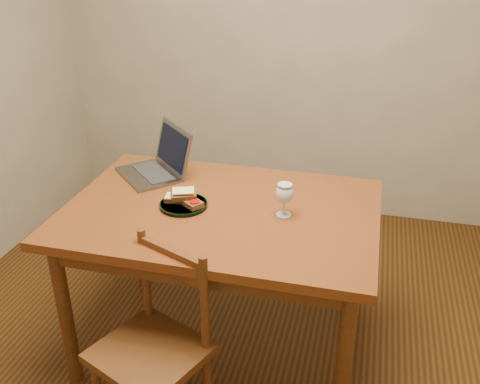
% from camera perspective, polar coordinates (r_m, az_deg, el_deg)
% --- Properties ---
extents(floor, '(3.20, 3.20, 0.02)m').
position_cam_1_polar(floor, '(2.60, -0.29, -17.56)').
color(floor, black).
rests_on(floor, ground).
extents(back_wall, '(3.20, 0.02, 2.60)m').
position_cam_1_polar(back_wall, '(3.49, 6.68, 18.06)').
color(back_wall, gray).
rests_on(back_wall, floor).
extents(table, '(1.30, 0.90, 0.74)m').
position_cam_1_polar(table, '(2.28, -2.03, -3.62)').
color(table, '#52280D').
rests_on(table, floor).
extents(chair, '(0.48, 0.47, 0.40)m').
position_cam_1_polar(chair, '(2.07, -9.24, -15.25)').
color(chair, '#3E230C').
rests_on(chair, floor).
extents(plate, '(0.20, 0.20, 0.02)m').
position_cam_1_polar(plate, '(2.26, -6.04, -1.37)').
color(plate, black).
rests_on(plate, table).
extents(sandwich_cheese, '(0.10, 0.07, 0.03)m').
position_cam_1_polar(sandwich_cheese, '(2.27, -6.79, -0.63)').
color(sandwich_cheese, '#381E0C').
rests_on(sandwich_cheese, plate).
extents(sandwich_tomato, '(0.12, 0.11, 0.03)m').
position_cam_1_polar(sandwich_tomato, '(2.23, -5.22, -1.03)').
color(sandwich_tomato, '#381E0C').
rests_on(sandwich_tomato, plate).
extents(sandwich_top, '(0.12, 0.10, 0.03)m').
position_cam_1_polar(sandwich_top, '(2.24, -6.06, -0.23)').
color(sandwich_top, '#381E0C').
rests_on(sandwich_top, plate).
extents(milk_glass, '(0.07, 0.07, 0.14)m').
position_cam_1_polar(milk_glass, '(2.16, 4.74, -0.84)').
color(milk_glass, white).
rests_on(milk_glass, table).
extents(laptop, '(0.41, 0.41, 0.22)m').
position_cam_1_polar(laptop, '(2.56, -8.54, 3.21)').
color(laptop, slate).
rests_on(laptop, table).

